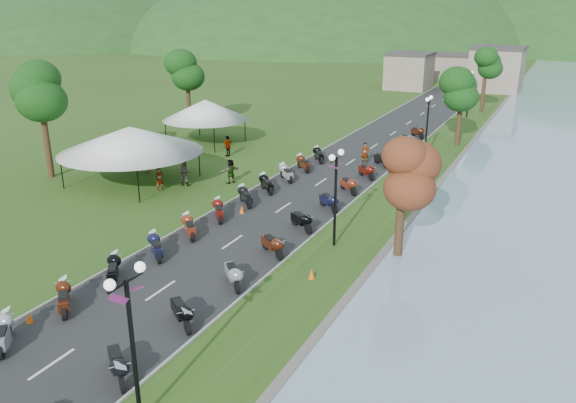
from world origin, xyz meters
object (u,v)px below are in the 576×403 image
at_px(streetlamp_near, 133,351).
at_px(pedestrian_b, 185,185).
at_px(pedestrian_a, 161,190).
at_px(pedestrian_c, 177,160).
at_px(vendor_tent_main, 132,155).

xyz_separation_m(streetlamp_near, pedestrian_b, (-12.99, 19.98, -2.50)).
bearing_deg(pedestrian_b, streetlamp_near, 113.40).
distance_m(streetlamp_near, pedestrian_a, 23.09).
bearing_deg(pedestrian_a, pedestrian_c, 66.73).
xyz_separation_m(pedestrian_a, pedestrian_b, (0.82, 1.64, 0.00)).
bearing_deg(streetlamp_near, pedestrian_b, 123.03).
xyz_separation_m(pedestrian_a, pedestrian_c, (-3.79, 6.84, 0.00)).
bearing_deg(pedestrian_c, vendor_tent_main, -35.49).
bearing_deg(pedestrian_a, streetlamp_near, -105.29).
height_order(pedestrian_a, pedestrian_b, pedestrian_b).
bearing_deg(vendor_tent_main, pedestrian_a, -13.14).
height_order(streetlamp_near, vendor_tent_main, streetlamp_near).
bearing_deg(vendor_tent_main, pedestrian_b, 14.70).
height_order(pedestrian_b, pedestrian_c, pedestrian_b).
bearing_deg(pedestrian_c, pedestrian_a, -15.00).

